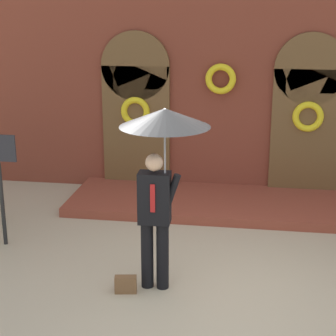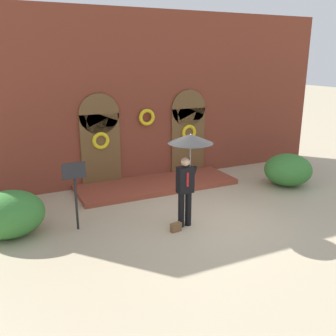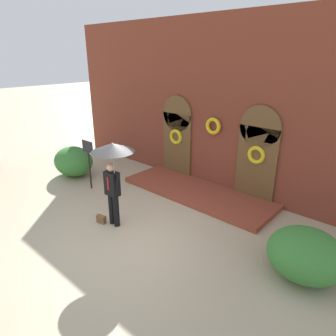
# 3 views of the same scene
# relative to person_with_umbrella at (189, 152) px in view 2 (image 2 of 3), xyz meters

# --- Properties ---
(ground_plane) EXTENTS (80.00, 80.00, 0.00)m
(ground_plane) POSITION_rel_person_with_umbrella_xyz_m (0.45, -0.02, -1.91)
(ground_plane) COLOR tan
(building_facade) EXTENTS (14.00, 2.30, 5.60)m
(building_facade) POSITION_rel_person_with_umbrella_xyz_m (0.45, 4.13, 0.76)
(building_facade) COLOR brown
(building_facade) RESTS_ON ground
(person_with_umbrella) EXTENTS (1.10, 1.10, 2.36)m
(person_with_umbrella) POSITION_rel_person_with_umbrella_xyz_m (0.00, 0.00, 0.00)
(person_with_umbrella) COLOR black
(person_with_umbrella) RESTS_ON ground
(handbag) EXTENTS (0.30, 0.17, 0.22)m
(handbag) POSITION_rel_person_with_umbrella_xyz_m (-0.44, -0.20, -1.80)
(handbag) COLOR brown
(handbag) RESTS_ON ground
(sign_post) EXTENTS (0.56, 0.06, 1.72)m
(sign_post) POSITION_rel_person_with_umbrella_xyz_m (-2.59, 0.96, -0.75)
(sign_post) COLOR black
(sign_post) RESTS_ON ground
(shrub_left) EXTENTS (1.64, 1.34, 1.12)m
(shrub_left) POSITION_rel_person_with_umbrella_xyz_m (-4.12, 1.26, -1.35)
(shrub_left) COLOR #387A33
(shrub_left) RESTS_ON ground
(shrub_right) EXTENTS (1.58, 1.51, 1.05)m
(shrub_right) POSITION_rel_person_with_umbrella_xyz_m (4.49, 1.36, -1.39)
(shrub_right) COLOR #387A33
(shrub_right) RESTS_ON ground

